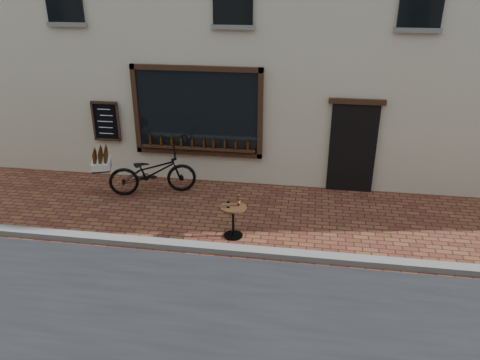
# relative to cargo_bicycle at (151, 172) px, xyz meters

# --- Properties ---
(ground) EXTENTS (90.00, 90.00, 0.00)m
(ground) POSITION_rel_cargo_bicycle_xyz_m (2.89, -2.54, -0.56)
(ground) COLOR #56251C
(ground) RESTS_ON ground
(kerb) EXTENTS (90.00, 0.25, 0.12)m
(kerb) POSITION_rel_cargo_bicycle_xyz_m (2.89, -2.34, -0.50)
(kerb) COLOR slate
(kerb) RESTS_ON ground
(cargo_bicycle) EXTENTS (2.50, 1.43, 1.18)m
(cargo_bicycle) POSITION_rel_cargo_bicycle_xyz_m (0.00, 0.00, 0.00)
(cargo_bicycle) COLOR black
(cargo_bicycle) RESTS_ON ground
(bistro_table) EXTENTS (0.54, 0.54, 0.92)m
(bistro_table) POSITION_rel_cargo_bicycle_xyz_m (2.32, -1.73, -0.07)
(bistro_table) COLOR black
(bistro_table) RESTS_ON ground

